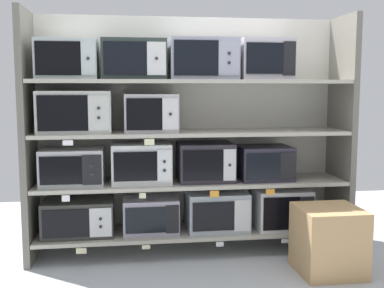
{
  "coord_description": "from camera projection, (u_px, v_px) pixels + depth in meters",
  "views": [
    {
      "loc": [
        -0.52,
        -3.78,
        1.36
      ],
      "look_at": [
        0.0,
        0.0,
        0.91
      ],
      "focal_mm": 43.77,
      "sensor_mm": 36.0,
      "label": 1
    }
  ],
  "objects": [
    {
      "name": "price_tag_1",
      "position": [
        146.0,
        247.0,
        3.64
      ],
      "size": [
        0.06,
        0.0,
        0.03
      ],
      "primitive_type": "cube",
      "color": "beige"
    },
    {
      "name": "microwave_10",
      "position": [
        68.0,
        60.0,
        3.63
      ],
      "size": [
        0.46,
        0.39,
        0.3
      ],
      "color": "#B0BDBA",
      "rests_on": "shelf_3"
    },
    {
      "name": "price_tag_6",
      "position": [
        214.0,
        194.0,
        3.66
      ],
      "size": [
        0.07,
        0.0,
        0.05
      ],
      "primitive_type": "cube",
      "color": "orange"
    },
    {
      "name": "price_tag_4",
      "position": [
        66.0,
        198.0,
        3.51
      ],
      "size": [
        0.06,
        0.0,
        0.05
      ],
      "primitive_type": "cube",
      "color": "white"
    },
    {
      "name": "price_tag_9",
      "position": [
        149.0,
        142.0,
        3.55
      ],
      "size": [
        0.08,
        0.0,
        0.05
      ],
      "primitive_type": "cube",
      "color": "beige"
    },
    {
      "name": "microwave_7",
      "position": [
        264.0,
        163.0,
        3.95
      ],
      "size": [
        0.43,
        0.38,
        0.28
      ],
      "color": "#292733",
      "rests_on": "shelf_1"
    },
    {
      "name": "upright_left",
      "position": [
        28.0,
        137.0,
        3.66
      ],
      "size": [
        0.05,
        0.49,
        1.97
      ],
      "primitive_type": "cube",
      "color": "#68645B",
      "rests_on": "ground"
    },
    {
      "name": "back_panel",
      "position": [
        188.0,
        132.0,
        4.1
      ],
      "size": [
        2.73,
        0.04,
        1.97
      ],
      "primitive_type": "cube",
      "color": "beige",
      "rests_on": "ground"
    },
    {
      "name": "shelf_1",
      "position": [
        192.0,
        183.0,
        3.88
      ],
      "size": [
        2.53,
        0.49,
        0.03
      ],
      "primitive_type": "cube",
      "color": "#ADA899"
    },
    {
      "name": "price_tag_3",
      "position": [
        286.0,
        241.0,
        3.79
      ],
      "size": [
        0.08,
        0.0,
        0.03
      ],
      "primitive_type": "cube",
      "color": "white"
    },
    {
      "name": "microwave_5",
      "position": [
        141.0,
        163.0,
        3.8
      ],
      "size": [
        0.48,
        0.36,
        0.32
      ],
      "color": "silver",
      "rests_on": "shelf_1"
    },
    {
      "name": "microwave_8",
      "position": [
        76.0,
        112.0,
        3.68
      ],
      "size": [
        0.56,
        0.44,
        0.33
      ],
      "color": "#BABDB5",
      "rests_on": "shelf_2"
    },
    {
      "name": "price_tag_2",
      "position": [
        220.0,
        244.0,
        3.72
      ],
      "size": [
        0.06,
        0.0,
        0.04
      ],
      "primitive_type": "cube",
      "color": "white"
    },
    {
      "name": "microwave_12",
      "position": [
        203.0,
        59.0,
        3.77
      ],
      "size": [
        0.54,
        0.37,
        0.33
      ],
      "color": "#989AAC",
      "rests_on": "shelf_3"
    },
    {
      "name": "upright_right",
      "position": [
        341.0,
        133.0,
        4.01
      ],
      "size": [
        0.05,
        0.49,
        1.97
      ],
      "primitive_type": "cube",
      "color": "#68645B",
      "rests_on": "ground"
    },
    {
      "name": "price_tag_0",
      "position": [
        81.0,
        251.0,
        3.57
      ],
      "size": [
        0.08,
        0.0,
        0.04
      ],
      "primitive_type": "cube",
      "color": "beige"
    },
    {
      "name": "microwave_11",
      "position": [
        134.0,
        60.0,
        3.7
      ],
      "size": [
        0.5,
        0.41,
        0.31
      ],
      "color": "#293430",
      "rests_on": "shelf_3"
    },
    {
      "name": "microwave_4",
      "position": [
        73.0,
        166.0,
        3.73
      ],
      "size": [
        0.49,
        0.39,
        0.29
      ],
      "color": "#B7BABB",
      "rests_on": "shelf_1"
    },
    {
      "name": "price_tag_5",
      "position": [
        143.0,
        196.0,
        3.59
      ],
      "size": [
        0.05,
        0.0,
        0.04
      ],
      "primitive_type": "cube",
      "color": "beige"
    },
    {
      "name": "microwave_2",
      "position": [
        216.0,
        210.0,
        3.94
      ],
      "size": [
        0.5,
        0.41,
        0.32
      ],
      "color": "#98A3AB",
      "rests_on": "shelf_0"
    },
    {
      "name": "price_tag_7",
      "position": [
        270.0,
        192.0,
        3.72
      ],
      "size": [
        0.07,
        0.0,
        0.04
      ],
      "primitive_type": "cube",
      "color": "orange"
    },
    {
      "name": "microwave_0",
      "position": [
        79.0,
        217.0,
        3.78
      ],
      "size": [
        0.56,
        0.38,
        0.29
      ],
      "color": "#31322D",
      "rests_on": "shelf_0"
    },
    {
      "name": "shelf_3",
      "position": [
        192.0,
        82.0,
        3.79
      ],
      "size": [
        2.53,
        0.49,
        0.03
      ],
      "primitive_type": "cube",
      "color": "#ADA899"
    },
    {
      "name": "shelf_0",
      "position": [
        192.0,
        231.0,
        3.93
      ],
      "size": [
        2.53,
        0.49,
        0.03
      ],
      "primitive_type": "cube",
      "color": "#ADA899",
      "rests_on": "ground"
    },
    {
      "name": "microwave_1",
      "position": [
        151.0,
        215.0,
        3.86
      ],
      "size": [
        0.45,
        0.34,
        0.28
      ],
      "color": "#A29CAD",
      "rests_on": "shelf_0"
    },
    {
      "name": "microwave_9",
      "position": [
        151.0,
        113.0,
        3.77
      ],
      "size": [
        0.42,
        0.42,
        0.3
      ],
      "color": "#B9B3B6",
      "rests_on": "shelf_2"
    },
    {
      "name": "shipping_carton",
      "position": [
        328.0,
        240.0,
        3.47
      ],
      "size": [
        0.45,
        0.45,
        0.49
      ],
      "primitive_type": "cube",
      "color": "tan",
      "rests_on": "ground"
    },
    {
      "name": "microwave_3",
      "position": [
        280.0,
        207.0,
        4.01
      ],
      "size": [
        0.46,
        0.43,
        0.33
      ],
      "color": "silver",
      "rests_on": "shelf_0"
    },
    {
      "name": "shelf_2",
      "position": [
        192.0,
        133.0,
        3.84
      ],
      "size": [
        2.53,
        0.49,
        0.03
      ],
      "primitive_type": "cube",
      "color": "#ADA899"
    },
    {
      "name": "price_tag_8",
      "position": [
        68.0,
        143.0,
        3.46
      ],
      "size": [
        0.08,
        0.0,
        0.04
      ],
      "primitive_type": "cube",
      "color": "white"
    },
    {
      "name": "microwave_6",
      "position": [
        205.0,
        162.0,
        3.87
      ],
      "size": [
        0.45,
        0.39,
        0.32
      ],
      "color": "#2D2831",
      "rests_on": "shelf_1"
    },
    {
      "name": "microwave_13",
      "position": [
        265.0,
        60.0,
        3.84
      ],
      "size": [
        0.43,
        0.34,
        0.33
      ],
      "color": "#B9B4BF",
      "rests_on": "shelf_3"
    }
  ]
}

